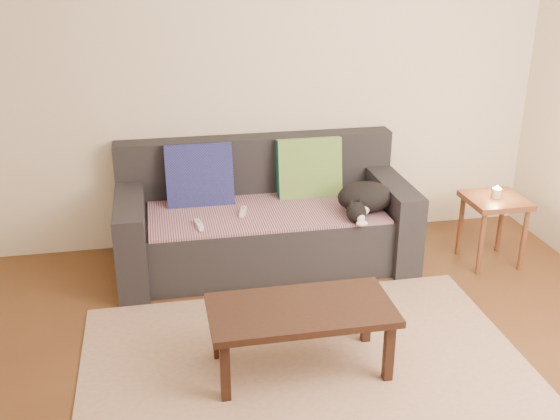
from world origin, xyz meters
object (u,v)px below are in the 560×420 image
(wii_remote_a, at_px, (199,225))
(side_table, at_px, (494,209))
(sofa, at_px, (264,222))
(coffee_table, at_px, (301,315))
(wii_remote_b, at_px, (243,212))
(cat, at_px, (365,199))

(wii_remote_a, bearing_deg, side_table, -99.51)
(sofa, height_order, wii_remote_a, sofa)
(wii_remote_a, height_order, coffee_table, wii_remote_a)
(wii_remote_b, xyz_separation_m, coffee_table, (0.13, -1.26, -0.10))
(cat, bearing_deg, wii_remote_b, 149.66)
(sofa, relative_size, side_table, 4.08)
(coffee_table, bearing_deg, side_table, 31.56)
(sofa, xyz_separation_m, wii_remote_b, (-0.17, -0.12, 0.15))
(cat, xyz_separation_m, coffee_table, (-0.72, -1.13, -0.19))
(sofa, xyz_separation_m, wii_remote_a, (-0.49, -0.30, 0.15))
(cat, relative_size, coffee_table, 0.51)
(sofa, relative_size, wii_remote_a, 14.00)
(cat, relative_size, wii_remote_a, 3.39)
(side_table, bearing_deg, cat, 174.11)
(sofa, bearing_deg, cat, -20.79)
(wii_remote_b, bearing_deg, wii_remote_a, 133.33)
(cat, xyz_separation_m, wii_remote_b, (-0.85, 0.14, -0.09))
(coffee_table, bearing_deg, wii_remote_b, 96.10)
(sofa, distance_m, cat, 0.77)
(wii_remote_b, bearing_deg, cat, -84.19)
(sofa, distance_m, wii_remote_a, 0.59)
(sofa, height_order, wii_remote_b, sofa)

